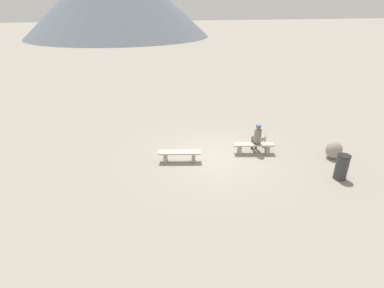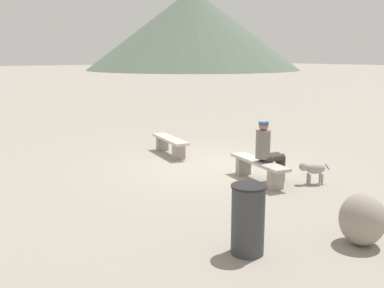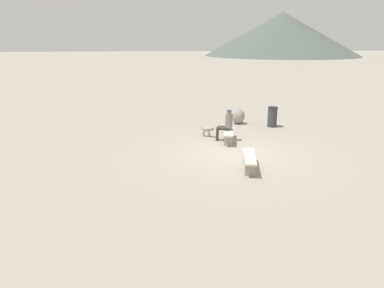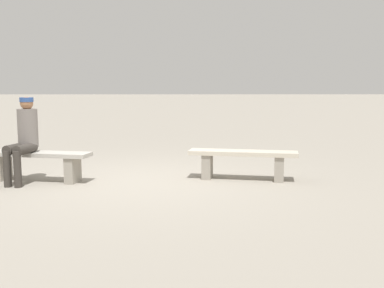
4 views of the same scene
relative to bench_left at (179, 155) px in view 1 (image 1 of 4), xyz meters
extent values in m
cube|color=gray|center=(1.61, 0.11, -0.35)|extent=(210.00, 210.00, 0.06)
cube|color=gray|center=(-0.55, 0.12, -0.12)|extent=(0.20, 0.34, 0.39)
cube|color=gray|center=(0.55, -0.12, -0.12)|extent=(0.20, 0.34, 0.39)
cube|color=beige|center=(0.00, 0.00, 0.11)|extent=(1.73, 0.70, 0.07)
cube|color=gray|center=(2.63, 0.17, -0.12)|extent=(0.20, 0.34, 0.40)
cube|color=gray|center=(3.79, -0.08, -0.12)|extent=(0.20, 0.34, 0.40)
cube|color=#B2ADA3|center=(3.21, 0.05, 0.11)|extent=(1.75, 0.70, 0.06)
cylinder|color=slate|center=(3.33, 0.02, 0.51)|extent=(0.30, 0.30, 0.59)
sphere|color=#A3704C|center=(3.33, 0.02, 0.89)|extent=(0.19, 0.19, 0.19)
cylinder|color=#2D4C8C|center=(3.33, 0.02, 0.94)|extent=(0.20, 0.20, 0.07)
cylinder|color=#38332D|center=(3.46, 0.23, 0.21)|extent=(0.24, 0.48, 0.15)
cylinder|color=#38332D|center=(3.50, 0.45, -0.05)|extent=(0.11, 0.11, 0.53)
cylinder|color=#38332D|center=(3.30, 0.26, 0.21)|extent=(0.24, 0.48, 0.15)
cylinder|color=#38332D|center=(3.34, 0.49, -0.05)|extent=(0.11, 0.11, 0.53)
ellipsoid|color=gray|center=(4.04, 0.84, 0.01)|extent=(0.41, 0.47, 0.22)
sphere|color=gray|center=(3.91, 0.63, 0.06)|extent=(0.18, 0.18, 0.18)
cylinder|color=gray|center=(4.02, 0.70, -0.21)|extent=(0.04, 0.04, 0.22)
cylinder|color=gray|center=(3.92, 0.76, -0.21)|extent=(0.04, 0.04, 0.22)
cylinder|color=gray|center=(4.16, 0.92, -0.21)|extent=(0.04, 0.04, 0.22)
cylinder|color=gray|center=(4.06, 0.99, -0.21)|extent=(0.04, 0.04, 0.22)
cylinder|color=gray|center=(4.17, 1.05, 0.05)|extent=(0.09, 0.12, 0.15)
cylinder|color=#38383D|center=(5.50, -2.53, 0.14)|extent=(0.44, 0.44, 0.92)
cylinder|color=black|center=(5.50, -2.53, 0.62)|extent=(0.47, 0.47, 0.03)
ellipsoid|color=gray|center=(6.27, -1.06, 0.05)|extent=(0.88, 0.88, 0.75)
camera|label=1|loc=(-1.84, -10.60, 5.53)|focal=28.15mm
camera|label=2|loc=(9.39, -6.44, 2.30)|focal=40.80mm
camera|label=3|loc=(-10.53, 2.91, 3.76)|focal=33.07mm
camera|label=4|loc=(0.94, 6.78, 1.11)|focal=40.96mm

